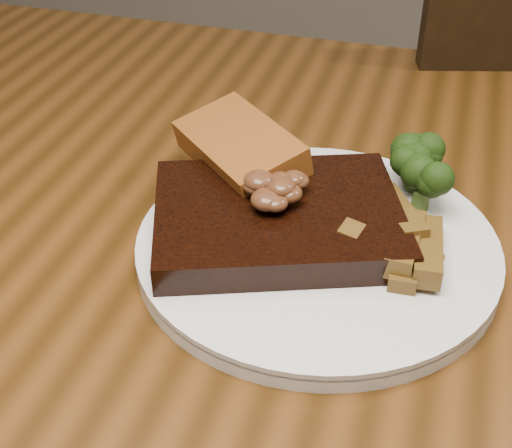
{
  "coord_description": "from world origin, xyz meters",
  "views": [
    {
      "loc": [
        0.12,
        -0.41,
        1.09
      ],
      "look_at": [
        0.0,
        0.0,
        0.78
      ],
      "focal_mm": 50.0,
      "sensor_mm": 36.0,
      "label": 1
    }
  ],
  "objects_px": {
    "garlic_bread": "(240,168)",
    "steak": "(278,220)",
    "dining_table": "(254,341)",
    "plate": "(317,249)",
    "potato_wedges": "(417,260)"
  },
  "relations": [
    {
      "from": "steak",
      "to": "potato_wedges",
      "type": "bearing_deg",
      "value": -29.32
    },
    {
      "from": "plate",
      "to": "potato_wedges",
      "type": "xyz_separation_m",
      "value": [
        0.08,
        -0.01,
        0.02
      ]
    },
    {
      "from": "steak",
      "to": "potato_wedges",
      "type": "distance_m",
      "value": 0.11
    },
    {
      "from": "dining_table",
      "to": "garlic_bread",
      "type": "distance_m",
      "value": 0.15
    },
    {
      "from": "steak",
      "to": "garlic_bread",
      "type": "height_order",
      "value": "steak"
    },
    {
      "from": "dining_table",
      "to": "steak",
      "type": "relative_size",
      "value": 8.59
    },
    {
      "from": "dining_table",
      "to": "potato_wedges",
      "type": "distance_m",
      "value": 0.17
    },
    {
      "from": "dining_table",
      "to": "potato_wedges",
      "type": "bearing_deg",
      "value": 0.22
    },
    {
      "from": "plate",
      "to": "dining_table",
      "type": "bearing_deg",
      "value": -162.03
    },
    {
      "from": "steak",
      "to": "garlic_bread",
      "type": "relative_size",
      "value": 1.57
    },
    {
      "from": "potato_wedges",
      "to": "steak",
      "type": "bearing_deg",
      "value": 171.44
    },
    {
      "from": "garlic_bread",
      "to": "potato_wedges",
      "type": "distance_m",
      "value": 0.18
    },
    {
      "from": "garlic_bread",
      "to": "steak",
      "type": "bearing_deg",
      "value": -9.81
    },
    {
      "from": "dining_table",
      "to": "potato_wedges",
      "type": "xyz_separation_m",
      "value": [
        0.12,
        0.0,
        0.12
      ]
    },
    {
      "from": "dining_table",
      "to": "steak",
      "type": "bearing_deg",
      "value": 49.55
    }
  ]
}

